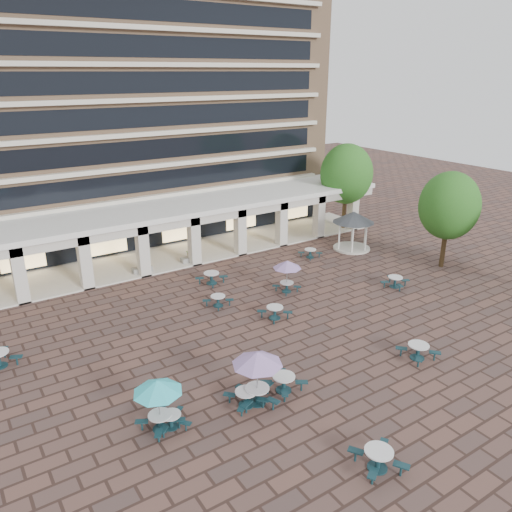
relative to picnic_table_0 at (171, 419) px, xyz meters
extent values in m
plane|color=brown|center=(7.50, 4.43, -0.40)|extent=(120.00, 120.00, 0.00)
cube|color=tan|center=(7.50, 29.93, 10.60)|extent=(40.00, 15.00, 22.00)
cube|color=beige|center=(7.50, 22.18, 4.10)|extent=(36.80, 0.50, 0.35)
cube|color=black|center=(7.50, 22.41, 5.40)|extent=(35.20, 0.05, 1.60)
cube|color=beige|center=(7.50, 22.18, 6.70)|extent=(36.80, 0.50, 0.35)
cube|color=black|center=(7.50, 22.41, 8.00)|extent=(35.20, 0.05, 1.60)
cube|color=beige|center=(7.50, 22.18, 9.30)|extent=(36.80, 0.50, 0.35)
cube|color=black|center=(7.50, 22.41, 10.60)|extent=(35.20, 0.05, 1.60)
cube|color=beige|center=(7.50, 22.18, 11.90)|extent=(36.80, 0.50, 0.35)
cube|color=black|center=(7.50, 22.41, 13.20)|extent=(35.20, 0.05, 1.60)
cube|color=beige|center=(7.50, 22.18, 14.50)|extent=(36.80, 0.50, 0.35)
cube|color=black|center=(7.50, 22.41, 15.80)|extent=(35.20, 0.05, 1.60)
cube|color=beige|center=(7.50, 22.18, 17.10)|extent=(36.80, 0.50, 0.35)
cube|color=black|center=(7.50, 22.41, 18.40)|extent=(35.20, 0.05, 1.60)
cube|color=white|center=(7.50, 19.43, 3.80)|extent=(42.00, 6.60, 0.40)
cube|color=beige|center=(7.50, 16.58, 3.35)|extent=(42.00, 0.30, 0.90)
cube|color=black|center=(7.50, 22.13, 1.40)|extent=(38.00, 0.15, 3.20)
cube|color=beige|center=(7.50, 19.43, -0.34)|extent=(42.00, 6.00, 0.12)
cube|color=beige|center=(-3.05, 16.83, 1.60)|extent=(0.80, 0.80, 4.00)
cube|color=beige|center=(1.17, 16.83, 1.60)|extent=(0.80, 0.80, 4.00)
cube|color=beige|center=(5.39, 16.83, 1.60)|extent=(0.80, 0.80, 4.00)
cube|color=beige|center=(9.62, 16.83, 1.60)|extent=(0.80, 0.80, 4.00)
cube|color=beige|center=(13.84, 16.83, 1.60)|extent=(0.80, 0.80, 4.00)
cube|color=beige|center=(18.06, 16.83, 1.60)|extent=(0.80, 0.80, 4.00)
cube|color=beige|center=(22.28, 16.83, 1.60)|extent=(0.80, 0.80, 4.00)
cube|color=beige|center=(26.50, 16.83, 1.60)|extent=(0.80, 0.80, 4.00)
cube|color=#FFD88C|center=(-2.10, 21.98, 1.20)|extent=(3.20, 0.08, 2.40)
cube|color=#FFD88C|center=(4.30, 21.98, 1.20)|extent=(3.20, 0.08, 2.40)
cube|color=#FFD88C|center=(10.70, 21.98, 1.20)|extent=(3.20, 0.08, 2.40)
cube|color=#FFD88C|center=(17.10, 21.98, 1.20)|extent=(3.20, 0.08, 2.40)
cube|color=#FFD88C|center=(23.50, 21.98, 1.20)|extent=(3.20, 0.08, 2.40)
cylinder|color=#15373F|center=(0.00, 0.00, -0.38)|extent=(0.62, 0.62, 0.04)
cylinder|color=#15373F|center=(0.00, 0.00, -0.11)|extent=(0.16, 0.16, 0.59)
cylinder|color=silver|center=(0.00, 0.00, 0.25)|extent=(0.89, 0.89, 0.04)
cube|color=#15373F|center=(0.55, 0.43, -0.01)|extent=(0.54, 0.50, 0.04)
cylinder|color=#15373F|center=(0.55, 0.43, -0.21)|extent=(0.07, 0.07, 0.37)
cube|color=#15373F|center=(-0.43, 0.55, -0.01)|extent=(0.50, 0.54, 0.04)
cylinder|color=#15373F|center=(-0.43, 0.55, -0.21)|extent=(0.07, 0.07, 0.37)
cube|color=#15373F|center=(-0.55, -0.43, -0.01)|extent=(0.54, 0.50, 0.04)
cylinder|color=#15373F|center=(-0.55, -0.43, -0.21)|extent=(0.07, 0.07, 0.37)
cube|color=#15373F|center=(0.43, -0.55, -0.01)|extent=(0.50, 0.54, 0.04)
cylinder|color=#15373F|center=(0.43, -0.55, -0.21)|extent=(0.07, 0.07, 0.37)
cylinder|color=#15373F|center=(3.50, -0.50, -0.38)|extent=(0.71, 0.71, 0.04)
cylinder|color=#15373F|center=(3.50, -0.50, -0.07)|extent=(0.18, 0.18, 0.67)
cylinder|color=silver|center=(3.50, -0.50, 0.34)|extent=(1.02, 1.02, 0.05)
cube|color=#15373F|center=(4.08, 0.04, 0.05)|extent=(0.60, 0.59, 0.05)
cylinder|color=#15373F|center=(4.08, 0.04, -0.19)|extent=(0.08, 0.08, 0.43)
cube|color=#15373F|center=(2.96, 0.08, 0.05)|extent=(0.59, 0.60, 0.05)
cylinder|color=#15373F|center=(2.96, 0.08, -0.19)|extent=(0.08, 0.08, 0.43)
cube|color=#15373F|center=(2.92, -1.05, 0.05)|extent=(0.60, 0.59, 0.05)
cylinder|color=#15373F|center=(2.92, -1.05, -0.19)|extent=(0.08, 0.08, 0.43)
cube|color=#15373F|center=(4.04, -1.08, 0.05)|extent=(0.59, 0.60, 0.05)
cylinder|color=#15373F|center=(4.04, -1.08, -0.19)|extent=(0.08, 0.08, 0.43)
cylinder|color=#15373F|center=(5.68, -6.57, -0.38)|extent=(0.79, 0.79, 0.04)
cylinder|color=#15373F|center=(5.68, -6.57, -0.03)|extent=(0.20, 0.20, 0.74)
cylinder|color=silver|center=(5.68, -6.57, 0.42)|extent=(1.12, 1.12, 0.06)
cube|color=#15373F|center=(6.43, -6.12, 0.09)|extent=(0.69, 0.59, 0.06)
cylinder|color=#15373F|center=(6.43, -6.12, -0.17)|extent=(0.09, 0.09, 0.47)
cube|color=#15373F|center=(5.23, -5.82, 0.09)|extent=(0.59, 0.69, 0.06)
cylinder|color=#15373F|center=(5.23, -5.82, -0.17)|extent=(0.09, 0.09, 0.47)
cube|color=#15373F|center=(4.93, -7.02, 0.09)|extent=(0.69, 0.59, 0.06)
cylinder|color=#15373F|center=(4.93, -7.02, -0.17)|extent=(0.09, 0.09, 0.47)
cube|color=#15373F|center=(6.13, -7.32, 0.09)|extent=(0.59, 0.69, 0.06)
cylinder|color=#15373F|center=(6.13, -7.32, -0.17)|extent=(0.09, 0.09, 0.47)
cylinder|color=#15373F|center=(13.29, -2.14, -0.38)|extent=(0.77, 0.77, 0.04)
cylinder|color=#15373F|center=(13.29, -2.14, -0.04)|extent=(0.20, 0.20, 0.72)
cylinder|color=silver|center=(13.29, -2.14, 0.40)|extent=(1.10, 1.10, 0.05)
cube|color=#15373F|center=(13.93, -1.56, 0.08)|extent=(0.65, 0.63, 0.05)
cylinder|color=#15373F|center=(13.93, -1.56, -0.17)|extent=(0.09, 0.09, 0.46)
cube|color=#15373F|center=(12.72, -1.50, 0.08)|extent=(0.63, 0.65, 0.05)
cylinder|color=#15373F|center=(12.72, -1.50, -0.17)|extent=(0.09, 0.09, 0.46)
cube|color=#15373F|center=(12.66, -2.71, 0.08)|extent=(0.65, 0.63, 0.05)
cylinder|color=#15373F|center=(12.66, -2.71, -0.17)|extent=(0.09, 0.09, 0.46)
cube|color=#15373F|center=(13.87, -2.77, 0.08)|extent=(0.63, 0.65, 0.05)
cylinder|color=#15373F|center=(13.87, -2.77, -0.17)|extent=(0.09, 0.09, 0.46)
cylinder|color=#15373F|center=(-0.44, 0.13, -0.38)|extent=(0.71, 0.71, 0.04)
cylinder|color=#15373F|center=(-0.44, 0.13, -0.07)|extent=(0.18, 0.18, 0.67)
cylinder|color=silver|center=(-0.44, 0.13, 0.33)|extent=(1.01, 1.01, 0.05)
cube|color=#15373F|center=(-0.06, 0.82, 0.04)|extent=(0.52, 0.62, 0.05)
cylinder|color=#15373F|center=(-0.06, 0.82, -0.19)|extent=(0.08, 0.08, 0.42)
cube|color=#15373F|center=(-1.13, 0.51, 0.04)|extent=(0.62, 0.52, 0.05)
cylinder|color=#15373F|center=(-1.13, 0.51, -0.19)|extent=(0.08, 0.08, 0.42)
cube|color=#15373F|center=(-0.82, -0.56, 0.04)|extent=(0.52, 0.62, 0.05)
cylinder|color=#15373F|center=(-0.82, -0.56, -0.19)|extent=(0.08, 0.08, 0.42)
cube|color=#15373F|center=(0.25, -0.25, 0.04)|extent=(0.62, 0.52, 0.05)
cylinder|color=#15373F|center=(0.25, -0.25, -0.19)|extent=(0.08, 0.08, 0.42)
cylinder|color=gray|center=(-0.44, 0.13, 0.81)|extent=(0.05, 0.05, 2.42)
cone|color=#2FC1D0|center=(-0.44, 0.13, 1.77)|extent=(2.12, 2.12, 0.55)
cylinder|color=#15373F|center=(5.60, -0.54, -0.38)|extent=(0.77, 0.77, 0.04)
cylinder|color=#15373F|center=(5.60, -0.54, -0.04)|extent=(0.20, 0.20, 0.72)
cylinder|color=silver|center=(5.60, -0.54, 0.40)|extent=(1.09, 1.09, 0.05)
cube|color=#15373F|center=(6.07, 0.17, 0.08)|extent=(0.59, 0.67, 0.05)
cylinder|color=#15373F|center=(6.07, 0.17, -0.17)|extent=(0.09, 0.09, 0.46)
cube|color=#15373F|center=(4.89, -0.07, 0.08)|extent=(0.67, 0.59, 0.05)
cylinder|color=#15373F|center=(4.89, -0.07, -0.17)|extent=(0.09, 0.09, 0.46)
cube|color=#15373F|center=(5.13, -1.25, 0.08)|extent=(0.59, 0.67, 0.05)
cylinder|color=#15373F|center=(5.13, -1.25, -0.17)|extent=(0.09, 0.09, 0.46)
cube|color=#15373F|center=(6.31, -1.01, 0.08)|extent=(0.67, 0.59, 0.05)
cylinder|color=#15373F|center=(6.31, -1.01, -0.17)|extent=(0.09, 0.09, 0.46)
cylinder|color=#15373F|center=(4.02, -0.65, -0.38)|extent=(0.78, 0.78, 0.04)
cylinder|color=#15373F|center=(4.02, -0.65, -0.03)|extent=(0.20, 0.20, 0.74)
cylinder|color=silver|center=(4.02, -0.65, 0.41)|extent=(1.12, 1.12, 0.06)
cube|color=#15373F|center=(4.82, -0.32, 0.09)|extent=(0.69, 0.52, 0.06)
cylinder|color=#15373F|center=(4.82, -0.32, -0.17)|extent=(0.09, 0.09, 0.47)
cube|color=#15373F|center=(3.69, 0.16, 0.09)|extent=(0.52, 0.69, 0.06)
cylinder|color=#15373F|center=(3.69, 0.16, -0.17)|extent=(0.09, 0.09, 0.47)
cube|color=#15373F|center=(3.21, -0.97, 0.09)|extent=(0.69, 0.52, 0.06)
cylinder|color=#15373F|center=(3.21, -0.97, -0.17)|extent=(0.09, 0.09, 0.47)
cube|color=#15373F|center=(4.34, -1.45, 0.09)|extent=(0.52, 0.69, 0.06)
cylinder|color=#15373F|center=(4.34, -1.45, -0.17)|extent=(0.09, 0.09, 0.47)
cylinder|color=gray|center=(4.02, -0.65, 0.94)|extent=(0.06, 0.06, 2.68)
cone|color=#9574B6|center=(4.02, -0.65, 1.99)|extent=(2.34, 2.34, 0.61)
cylinder|color=#15373F|center=(19.49, 5.05, -0.38)|extent=(0.71, 0.71, 0.04)
cylinder|color=#15373F|center=(19.49, 5.05, -0.07)|extent=(0.18, 0.18, 0.67)
cylinder|color=silver|center=(19.49, 5.05, 0.34)|extent=(1.02, 1.02, 0.05)
cube|color=#15373F|center=(19.79, 5.78, 0.04)|extent=(0.48, 0.62, 0.05)
cylinder|color=#15373F|center=(19.79, 5.78, -0.19)|extent=(0.08, 0.08, 0.43)
cube|color=#15373F|center=(18.76, 5.35, 0.04)|extent=(0.62, 0.48, 0.05)
cylinder|color=#15373F|center=(18.76, 5.35, -0.19)|extent=(0.08, 0.08, 0.43)
cube|color=#15373F|center=(19.19, 4.31, 0.04)|extent=(0.48, 0.62, 0.05)
cylinder|color=#15373F|center=(19.19, 4.31, -0.19)|extent=(0.08, 0.08, 0.43)
cube|color=#15373F|center=(20.22, 4.74, 0.04)|extent=(0.62, 0.48, 0.05)
cylinder|color=#15373F|center=(20.22, 4.74, -0.19)|extent=(0.08, 0.08, 0.43)
cylinder|color=#15373F|center=(-5.52, 9.26, -0.38)|extent=(0.79, 0.79, 0.04)
cube|color=#15373F|center=(-5.16, 10.06, 0.09)|extent=(0.54, 0.69, 0.06)
cylinder|color=#15373F|center=(-5.16, 10.06, -0.17)|extent=(0.09, 0.09, 0.47)
cube|color=#15373F|center=(-4.72, 8.90, 0.09)|extent=(0.69, 0.54, 0.06)
cylinder|color=#15373F|center=(-4.72, 8.90, -0.17)|extent=(0.09, 0.09, 0.47)
cylinder|color=#15373F|center=(8.88, 12.73, -0.38)|extent=(0.77, 0.77, 0.04)
cylinder|color=#15373F|center=(8.88, 12.73, -0.04)|extent=(0.20, 0.20, 0.73)
cylinder|color=silver|center=(8.88, 12.73, 0.40)|extent=(1.10, 1.10, 0.06)
cube|color=#15373F|center=(9.22, 13.53, 0.08)|extent=(0.52, 0.68, 0.06)
cylinder|color=#15373F|center=(9.22, 13.53, -0.17)|extent=(0.09, 0.09, 0.46)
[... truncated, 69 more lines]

